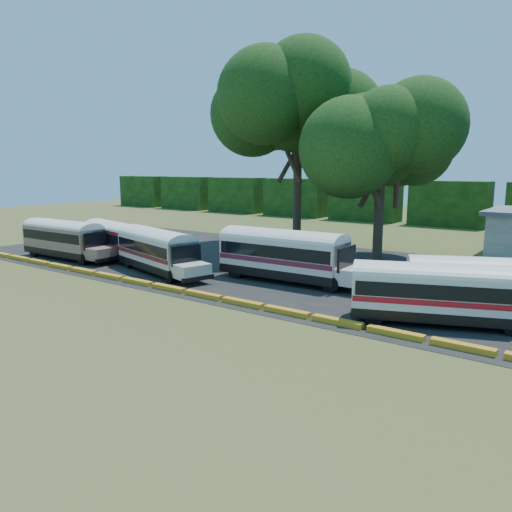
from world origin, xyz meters
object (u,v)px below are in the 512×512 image
Objects in this scene: bus_beige at (65,237)px; bus_cream_west at (158,248)px; bus_red at (115,237)px; tree_west at (299,100)px; bus_white_red at (436,290)px.

bus_cream_west is (10.84, 0.63, -0.04)m from bus_beige.
bus_beige is 4.24m from bus_red.
bus_beige is 0.54× the size of tree_west.
bus_red is 7.92m from bus_cream_west.
bus_white_red is at bearing 8.52° from bus_red.
bus_beige reaches higher than bus_cream_west.
tree_west is (2.31, 15.90, 12.03)m from bus_cream_west.
bus_beige is at bearing -125.45° from bus_red.
tree_west is at bearing 67.84° from bus_red.
bus_white_red is at bearing 14.31° from bus_cream_west.
bus_cream_west is (7.63, -2.14, 0.05)m from bus_red.
bus_beige is 10.86m from bus_cream_west.
bus_white_red is (20.41, -0.40, -0.11)m from bus_cream_west.
bus_cream_west is at bearing 157.58° from bus_white_red.
bus_cream_west reaches higher than bus_white_red.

